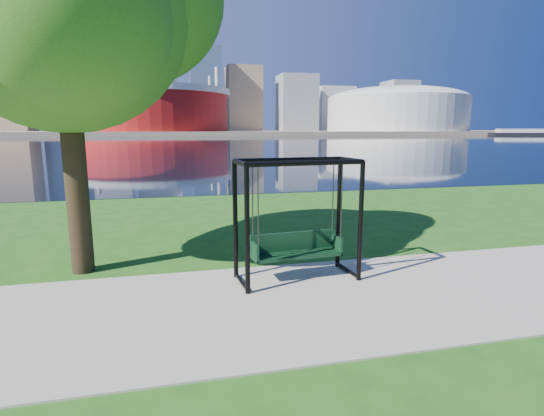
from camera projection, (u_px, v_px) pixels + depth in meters
name	position (u px, v px, depth m)	size (l,w,h in m)	color
ground	(275.00, 293.00, 7.78)	(900.00, 900.00, 0.00)	#1E5114
path	(282.00, 303.00, 7.30)	(120.00, 4.00, 0.03)	#9E937F
river	(177.00, 142.00, 105.32)	(900.00, 180.00, 0.02)	black
far_bank	(172.00, 132.00, 300.21)	(900.00, 228.00, 2.00)	#937F60
stadium	(152.00, 108.00, 227.62)	(83.00, 83.00, 32.00)	maroon
arena	(397.00, 108.00, 260.48)	(84.00, 84.00, 26.56)	beige
skyline	(163.00, 83.00, 305.68)	(392.00, 66.00, 96.50)	gray
swing	(297.00, 223.00, 8.31)	(2.43, 1.20, 2.41)	black
barge	(524.00, 132.00, 220.19)	(34.22, 18.02, 3.31)	black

